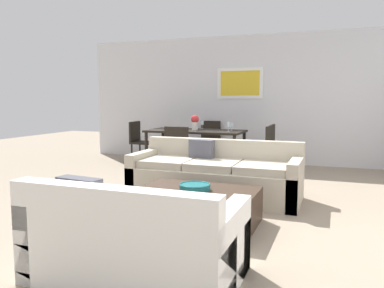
{
  "coord_description": "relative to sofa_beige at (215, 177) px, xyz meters",
  "views": [
    {
      "loc": [
        1.65,
        -4.68,
        1.36
      ],
      "look_at": [
        -0.19,
        0.2,
        0.75
      ],
      "focal_mm": 36.18,
      "sensor_mm": 36.0,
      "label": 1
    }
  ],
  "objects": [
    {
      "name": "ground_plane",
      "position": [
        -0.1,
        -0.34,
        -0.29
      ],
      "size": [
        18.0,
        18.0,
        0.0
      ],
      "primitive_type": "plane",
      "color": "gray"
    },
    {
      "name": "back_wall_unit",
      "position": [
        0.19,
        3.19,
        1.06
      ],
      "size": [
        8.4,
        0.09,
        2.7
      ],
      "color": "silver",
      "rests_on": "ground"
    },
    {
      "name": "sofa_beige",
      "position": [
        0.0,
        0.0,
        0.0
      ],
      "size": [
        2.3,
        0.9,
        0.78
      ],
      "color": "#B2A893",
      "rests_on": "ground"
    },
    {
      "name": "loveseat_white",
      "position": [
        0.15,
        -2.53,
        0.0
      ],
      "size": [
        1.55,
        0.9,
        0.78
      ],
      "color": "white",
      "rests_on": "ground"
    },
    {
      "name": "coffee_table",
      "position": [
        0.15,
        -1.2,
        -0.1
      ],
      "size": [
        1.28,
        0.92,
        0.38
      ],
      "color": "#38281E",
      "rests_on": "ground"
    },
    {
      "name": "decorative_bowl",
      "position": [
        0.14,
        -1.18,
        0.13
      ],
      "size": [
        0.34,
        0.34,
        0.07
      ],
      "color": "#19666B",
      "rests_on": "coffee_table"
    },
    {
      "name": "dining_table",
      "position": [
        -1.06,
        2.11,
        0.39
      ],
      "size": [
        1.9,
        0.9,
        0.75
      ],
      "color": "black",
      "rests_on": "ground"
    },
    {
      "name": "dining_chair_right_near",
      "position": [
        0.29,
        1.9,
        0.21
      ],
      "size": [
        0.44,
        0.44,
        0.88
      ],
      "color": "black",
      "rests_on": "ground"
    },
    {
      "name": "dining_chair_head",
      "position": [
        -1.06,
        2.96,
        0.21
      ],
      "size": [
        0.44,
        0.44,
        0.88
      ],
      "color": "black",
      "rests_on": "ground"
    },
    {
      "name": "dining_chair_right_far",
      "position": [
        0.29,
        2.31,
        0.21
      ],
      "size": [
        0.44,
        0.44,
        0.88
      ],
      "color": "black",
      "rests_on": "ground"
    },
    {
      "name": "dining_chair_foot",
      "position": [
        -1.06,
        1.25,
        0.21
      ],
      "size": [
        0.44,
        0.44,
        0.88
      ],
      "color": "black",
      "rests_on": "ground"
    },
    {
      "name": "dining_chair_left_far",
      "position": [
        -2.42,
        2.31,
        0.21
      ],
      "size": [
        0.44,
        0.44,
        0.88
      ],
      "color": "black",
      "rests_on": "ground"
    },
    {
      "name": "wine_glass_right_near",
      "position": [
        -0.37,
        2.0,
        0.58
      ],
      "size": [
        0.07,
        0.07,
        0.18
      ],
      "color": "silver",
      "rests_on": "dining_table"
    },
    {
      "name": "wine_glass_right_far",
      "position": [
        -0.37,
        2.22,
        0.56
      ],
      "size": [
        0.07,
        0.07,
        0.15
      ],
      "color": "silver",
      "rests_on": "dining_table"
    },
    {
      "name": "wine_glass_head",
      "position": [
        -1.06,
        2.5,
        0.58
      ],
      "size": [
        0.07,
        0.07,
        0.17
      ],
      "color": "silver",
      "rests_on": "dining_table"
    },
    {
      "name": "centerpiece_vase",
      "position": [
        -1.07,
        2.08,
        0.63
      ],
      "size": [
        0.16,
        0.16,
        0.3
      ],
      "color": "silver",
      "rests_on": "dining_table"
    }
  ]
}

